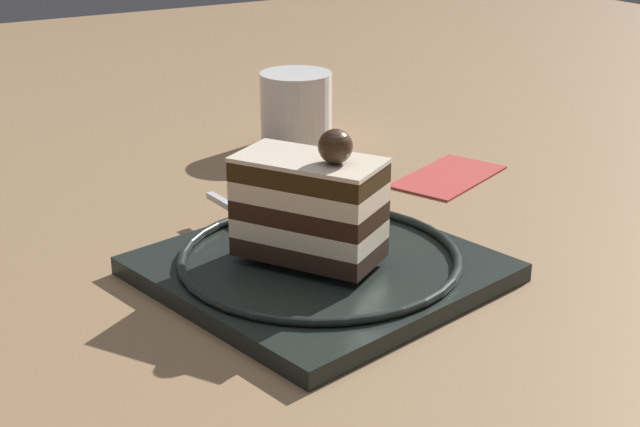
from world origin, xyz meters
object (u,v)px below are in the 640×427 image
at_px(dessert_plate, 320,266).
at_px(fork, 244,215).
at_px(cake_slice, 312,207).
at_px(folded_napkin, 449,176).
at_px(drink_glass_far, 296,113).

height_order(dessert_plate, fork, fork).
relative_size(dessert_plate, cake_slice, 2.23).
bearing_deg(folded_napkin, dessert_plate, -149.81).
xyz_separation_m(dessert_plate, cake_slice, (-0.01, -0.00, 0.05)).
relative_size(cake_slice, fork, 1.09).
distance_m(fork, drink_glass_far, 0.26).
xyz_separation_m(drink_glass_far, folded_napkin, (0.07, -0.16, -0.03)).
distance_m(fork, folded_napkin, 0.24).
bearing_deg(cake_slice, fork, 95.12).
bearing_deg(dessert_plate, folded_napkin, 30.19).
distance_m(cake_slice, folded_napkin, 0.26).
relative_size(cake_slice, drink_glass_far, 1.48).
distance_m(drink_glass_far, folded_napkin, 0.18).
bearing_deg(folded_napkin, drink_glass_far, 113.76).
relative_size(dessert_plate, drink_glass_far, 3.30).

